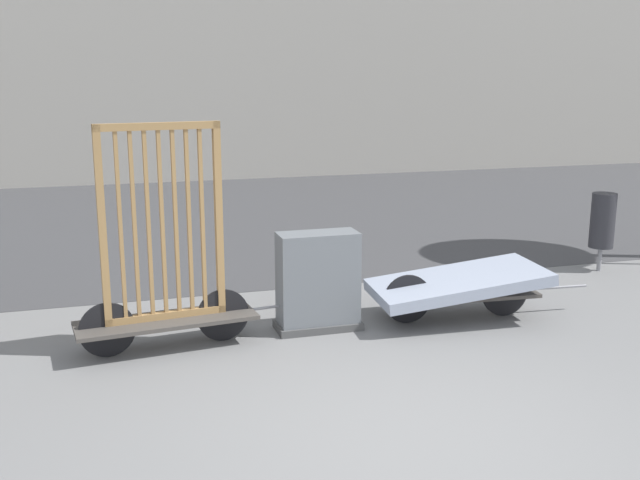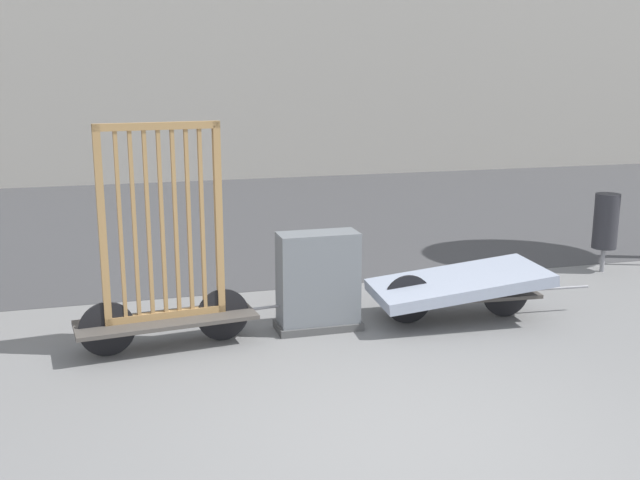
# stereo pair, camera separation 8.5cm
# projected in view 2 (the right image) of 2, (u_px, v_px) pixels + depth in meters

# --- Properties ---
(ground_plane) EXTENTS (60.00, 60.00, 0.00)m
(ground_plane) POSITION_uv_depth(u_px,v_px,m) (409.00, 441.00, 5.62)
(ground_plane) COLOR slate
(road_strip) EXTENTS (56.00, 9.86, 0.01)m
(road_strip) POSITION_uv_depth(u_px,v_px,m) (225.00, 217.00, 14.14)
(road_strip) COLOR #424244
(road_strip) RESTS_ON ground_plane
(bike_cart_with_bedframe) EXTENTS (2.49, 0.75, 2.24)m
(bike_cart_with_bedframe) POSITION_uv_depth(u_px,v_px,m) (165.00, 275.00, 7.36)
(bike_cart_with_bedframe) COLOR #4C4742
(bike_cart_with_bedframe) RESTS_ON ground_plane
(bike_cart_with_mattress) EXTENTS (2.56, 1.15, 0.59)m
(bike_cart_with_mattress) POSITION_uv_depth(u_px,v_px,m) (458.00, 285.00, 8.28)
(bike_cart_with_mattress) COLOR #4C4742
(bike_cart_with_mattress) RESTS_ON ground_plane
(utility_cabinet) EXTENTS (0.91, 0.43, 1.06)m
(utility_cabinet) POSITION_uv_depth(u_px,v_px,m) (318.00, 285.00, 7.96)
(utility_cabinet) COLOR #4C4C4C
(utility_cabinet) RESTS_ON ground_plane
(trash_bin) EXTENTS (0.33, 0.33, 1.09)m
(trash_bin) POSITION_uv_depth(u_px,v_px,m) (606.00, 222.00, 10.21)
(trash_bin) COLOR gray
(trash_bin) RESTS_ON ground_plane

